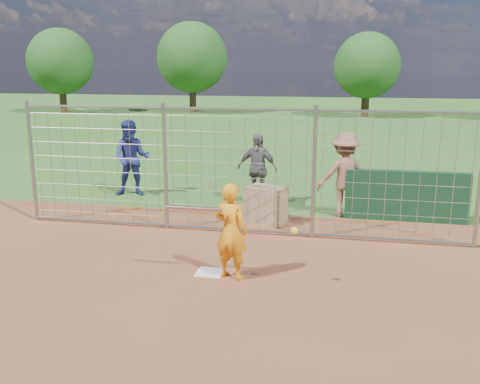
% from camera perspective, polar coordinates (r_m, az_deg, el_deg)
% --- Properties ---
extents(ground, '(100.00, 100.00, 0.00)m').
position_cam_1_polar(ground, '(9.04, -2.92, -8.18)').
color(ground, '#2D591E').
rests_on(ground, ground).
extents(infield_dirt, '(18.00, 18.00, 0.00)m').
position_cam_1_polar(infield_dirt, '(6.48, -9.94, -17.62)').
color(infield_dirt, brown).
rests_on(infield_dirt, ground).
extents(home_plate, '(0.43, 0.43, 0.02)m').
position_cam_1_polar(home_plate, '(8.86, -3.25, -8.58)').
color(home_plate, silver).
rests_on(home_plate, ground).
extents(dugout_wall, '(2.60, 0.20, 1.10)m').
position_cam_1_polar(dugout_wall, '(12.12, 17.30, -0.45)').
color(dugout_wall, '#11381E').
rests_on(dugout_wall, ground).
extents(batter, '(0.65, 0.52, 1.56)m').
position_cam_1_polar(batter, '(8.42, -0.97, -4.20)').
color(batter, orange).
rests_on(batter, ground).
extents(bystander_a, '(1.09, 0.93, 1.96)m').
position_cam_1_polar(bystander_a, '(14.07, -11.46, 3.54)').
color(bystander_a, navy).
rests_on(bystander_a, ground).
extents(bystander_b, '(1.09, 0.63, 1.75)m').
position_cam_1_polar(bystander_b, '(12.94, 1.83, 2.48)').
color(bystander_b, '#57565B').
rests_on(bystander_b, ground).
extents(bystander_c, '(1.39, 1.10, 1.89)m').
position_cam_1_polar(bystander_c, '(12.10, 11.06, 1.82)').
color(bystander_c, brown).
rests_on(bystander_c, ground).
extents(equipment_bin, '(0.95, 0.81, 0.80)m').
position_cam_1_polar(equipment_bin, '(11.45, 2.76, -1.40)').
color(equipment_bin, tan).
rests_on(equipment_bin, ground).
extents(equipment_in_play, '(2.05, 0.15, 0.33)m').
position_cam_1_polar(equipment_in_play, '(8.17, -2.44, -2.31)').
color(equipment_in_play, silver).
rests_on(equipment_in_play, ground).
extents(backstop_fence, '(9.08, 0.08, 2.60)m').
position_cam_1_polar(backstop_fence, '(10.56, -0.27, 2.13)').
color(backstop_fence, gray).
rests_on(backstop_fence, ground).
extents(tree_line, '(44.66, 6.72, 6.48)m').
position_cam_1_polar(tree_line, '(36.28, 13.65, 13.64)').
color(tree_line, '#3F2B19').
rests_on(tree_line, ground).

